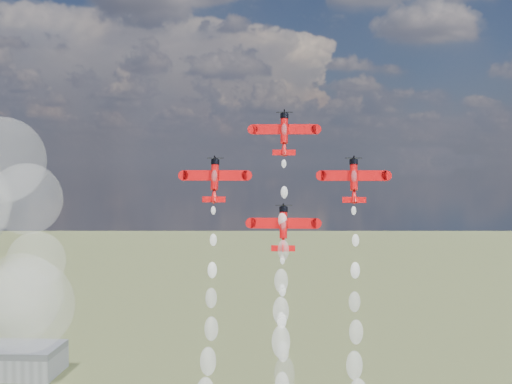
{
  "coord_description": "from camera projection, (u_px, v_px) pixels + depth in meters",
  "views": [
    {
      "loc": [
        16.29,
        -134.72,
        97.53
      ],
      "look_at": [
        6.12,
        18.45,
        90.94
      ],
      "focal_mm": 50.0,
      "sensor_mm": 36.0,
      "label": 1
    }
  ],
  "objects": [
    {
      "name": "plane_left",
      "position": [
        215.0,
        179.0,
        154.05
      ],
      "size": [
        13.9,
        5.47,
        9.72
      ],
      "rotation": [
        1.3,
        0.0,
        0.0
      ],
      "color": "red",
      "rests_on": "ground"
    },
    {
      "name": "plane_lead",
      "position": [
        284.0,
        133.0,
        155.47
      ],
      "size": [
        13.9,
        5.47,
        9.72
      ],
      "rotation": [
        1.3,
        0.0,
        0.0
      ],
      "color": "red",
      "rests_on": "ground"
    },
    {
      "name": "smoke_trail_lead",
      "position": [
        282.0,
        377.0,
        143.85
      ],
      "size": [
        5.22,
        18.13,
        57.58
      ],
      "color": "white",
      "rests_on": "plane_lead"
    },
    {
      "name": "plane_slot",
      "position": [
        283.0,
        227.0,
        150.66
      ],
      "size": [
        13.9,
        5.47,
        9.72
      ],
      "rotation": [
        1.3,
        0.0,
        0.0
      ],
      "color": "red",
      "rests_on": "ground"
    },
    {
      "name": "plane_right",
      "position": [
        354.0,
        179.0,
        152.07
      ],
      "size": [
        13.9,
        5.47,
        9.72
      ],
      "rotation": [
        1.3,
        0.0,
        0.0
      ],
      "color": "red",
      "rests_on": "ground"
    },
    {
      "name": "hangar",
      "position": [
        5.0,
        360.0,
        326.66
      ],
      "size": [
        50.0,
        28.0,
        13.0
      ],
      "color": "gray",
      "rests_on": "ground"
    }
  ]
}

